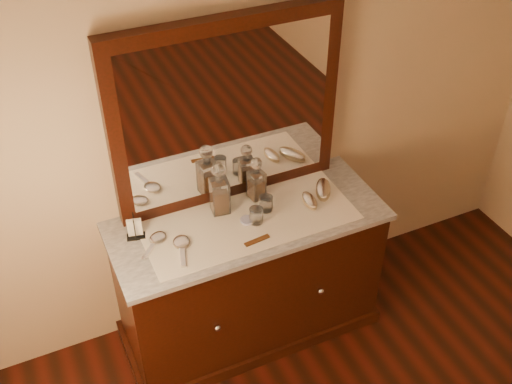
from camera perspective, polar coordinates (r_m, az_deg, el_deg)
dresser_cabinet at (r=3.48m, az=-0.69°, el=-7.99°), size 1.40×0.55×0.82m
dresser_plinth at (r=3.76m, az=-0.65°, el=-11.88°), size 1.46×0.59×0.08m
knob_left at (r=3.20m, az=-3.59°, el=-12.45°), size 0.04×0.04×0.04m
knob_right at (r=3.38m, az=6.02°, el=-9.12°), size 0.04×0.04×0.04m
marble_top at (r=3.19m, az=-0.75°, el=-2.72°), size 1.44×0.59×0.03m
mirror_frame at (r=3.06m, az=-2.70°, el=7.33°), size 1.20×0.08×1.00m
mirror_glass at (r=3.04m, az=-2.46°, el=7.03°), size 1.06×0.01×0.86m
lace_runner at (r=3.16m, az=-0.60°, el=-2.70°), size 1.10×0.45×0.00m
pin_dish at (r=3.15m, az=-0.82°, el=-2.63°), size 0.09×0.09×0.01m
comb at (r=3.04m, az=0.11°, el=-4.50°), size 0.14×0.04×0.01m
napkin_rack at (r=3.10m, az=-11.17°, el=-3.36°), size 0.10×0.07×0.14m
decanter_left at (r=3.15m, az=-3.39°, el=-0.10°), size 0.10×0.10×0.30m
decanter_right at (r=3.25m, az=0.04°, el=0.88°), size 0.09×0.09×0.25m
brush_near at (r=3.26m, az=4.99°, el=-0.82°), size 0.08×0.15×0.04m
brush_far at (r=3.34m, az=6.25°, el=0.23°), size 0.15×0.19×0.05m
hand_mirror_outer at (r=3.08m, az=-9.22°, el=-4.42°), size 0.18×0.19×0.02m
hand_mirror_inner at (r=3.03m, az=-6.90°, el=-4.89°), size 0.11×0.23×0.02m
tumblers at (r=3.16m, az=0.48°, el=-1.61°), size 0.16×0.14×0.08m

